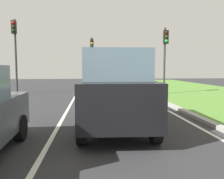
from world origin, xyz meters
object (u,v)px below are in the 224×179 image
car_suv_ahead (115,90)px  traffic_light_overhead_left (15,43)px  traffic_light_near_right (165,49)px  traffic_light_far_median (92,53)px

car_suv_ahead → traffic_light_overhead_left: 12.00m
traffic_light_near_right → traffic_light_overhead_left: 10.46m
car_suv_ahead → traffic_light_far_median: (-0.57, 16.36, 2.17)m
car_suv_ahead → traffic_light_far_median: bearing=94.1°
traffic_light_overhead_left → car_suv_ahead: bearing=-59.4°
car_suv_ahead → traffic_light_near_right: traffic_light_near_right is taller
traffic_light_near_right → traffic_light_overhead_left: (-10.35, 1.39, 0.47)m
traffic_light_overhead_left → traffic_light_far_median: 8.26m
car_suv_ahead → traffic_light_far_median: traffic_light_far_median is taller
traffic_light_near_right → traffic_light_overhead_left: traffic_light_overhead_left is taller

